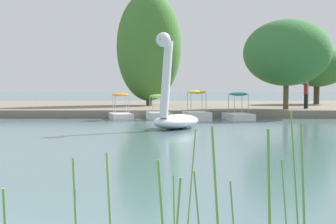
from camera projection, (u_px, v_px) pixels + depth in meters
shore_bank_far at (144, 107)px, 39.24m from camera, size 155.42×21.69×0.48m
swan_boat at (174, 112)px, 21.15m from camera, size 2.87×3.58×4.13m
pedal_boat_teal at (238, 112)px, 27.22m from camera, size 1.71×2.37×1.56m
pedal_boat_yellow at (197, 112)px, 27.10m from camera, size 1.62×2.45×1.67m
pedal_boat_lime at (158, 112)px, 27.40m from camera, size 1.51×2.13×1.45m
pedal_boat_orange at (121, 112)px, 27.24m from camera, size 1.64×2.38×1.52m
tree_broadleaf_behind_dock at (286, 53)px, 30.04m from camera, size 7.22×7.54×5.61m
tree_willow_overhanging at (149, 47)px, 36.72m from camera, size 6.51×6.28×8.67m
tree_broadleaf_right at (317, 67)px, 39.60m from camera, size 6.99×7.04×4.70m
person_on_path at (306, 94)px, 30.81m from camera, size 0.32×0.32×1.80m
reed_clump_foreground at (200, 195)px, 5.42m from camera, size 3.24×1.09×1.52m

